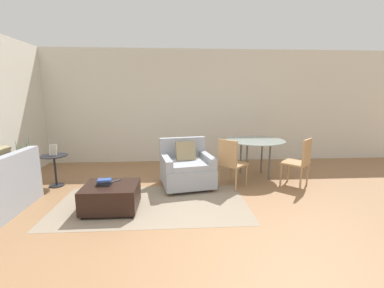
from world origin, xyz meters
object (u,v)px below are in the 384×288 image
picture_frame (53,150)px  dining_chair_near_left (231,160)px  ottoman (111,196)px  dining_table (255,144)px  dining_chair_near_right (300,159)px  tv_remote_primary (116,181)px  potted_plant (26,175)px  armchair (186,168)px  book_stack (104,182)px  side_table (55,164)px

picture_frame → dining_chair_near_left: (3.19, -0.32, -0.17)m
ottoman → dining_table: size_ratio=0.66×
dining_chair_near_right → dining_table: bearing=135.0°
tv_remote_primary → dining_table: (2.53, 1.25, 0.30)m
dining_chair_near_left → potted_plant: bearing=175.2°
dining_table → armchair: bearing=-161.9°
armchair → picture_frame: armchair is taller
armchair → dining_table: size_ratio=0.88×
dining_chair_near_right → book_stack: bearing=-167.0°
armchair → dining_chair_near_left: (0.78, -0.18, 0.18)m
armchair → ottoman: size_ratio=1.34×
book_stack → tv_remote_primary: 0.21m
book_stack → picture_frame: picture_frame is taller
ottoman → dining_table: (2.57, 1.42, 0.48)m
dining_chair_near_right → side_table: bearing=175.9°
armchair → potted_plant: (-2.93, 0.13, -0.11)m
book_stack → side_table: side_table is taller
book_stack → potted_plant: bearing=147.7°
picture_frame → dining_chair_near_left: size_ratio=0.22×
tv_remote_primary → side_table: side_table is taller
dining_chair_near_left → picture_frame: bearing=174.3°
picture_frame → dining_table: size_ratio=0.17×
dining_chair_near_left → dining_chair_near_right: 1.28m
book_stack → dining_chair_near_left: size_ratio=0.24×
tv_remote_primary → dining_table: dining_table is taller
ottoman → picture_frame: size_ratio=3.83×
potted_plant → dining_chair_near_left: potted_plant is taller
potted_plant → side_table: potted_plant is taller
picture_frame → dining_chair_near_right: size_ratio=0.22×
potted_plant → dining_chair_near_left: (3.71, -0.31, 0.29)m
book_stack → dining_chair_near_left: bearing=20.7°
ottoman → tv_remote_primary: bearing=76.6°
dining_table → dining_chair_near_left: dining_chair_near_left is taller
book_stack → armchair: bearing=37.2°
book_stack → dining_table: (2.65, 1.40, 0.26)m
side_table → dining_table: 3.86m
side_table → dining_chair_near_right: size_ratio=0.65×
tv_remote_primary → picture_frame: (-1.31, 0.92, 0.30)m
dining_chair_near_left → dining_chair_near_right: size_ratio=1.00×
ottoman → dining_chair_near_left: dining_chair_near_left is taller
side_table → dining_table: bearing=4.8°
armchair → dining_table: armchair is taller
armchair → book_stack: (-1.23, -0.94, 0.09)m
ottoman → potted_plant: bearing=148.7°
dining_table → dining_chair_near_right: bearing=-45.0°
book_stack → potted_plant: potted_plant is taller
potted_plant → side_table: bearing=1.0°
picture_frame → side_table: bearing=-90.0°
dining_chair_near_left → dining_chair_near_right: same height
potted_plant → picture_frame: 0.69m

